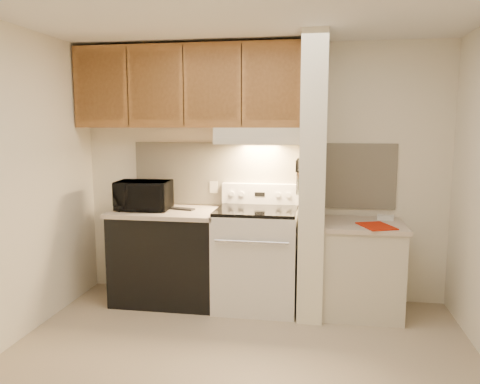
# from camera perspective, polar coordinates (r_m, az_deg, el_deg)

# --- Properties ---
(floor) EXTENTS (3.60, 3.60, 0.00)m
(floor) POSITION_cam_1_polar(r_m,az_deg,el_deg) (3.60, -0.54, -20.48)
(floor) COLOR tan
(floor) RESTS_ON ground
(ceiling) EXTENTS (3.60, 3.60, 0.00)m
(ceiling) POSITION_cam_1_polar(r_m,az_deg,el_deg) (3.25, -0.60, 21.96)
(ceiling) COLOR white
(ceiling) RESTS_ON wall_back
(wall_back) EXTENTS (3.60, 2.50, 0.02)m
(wall_back) POSITION_cam_1_polar(r_m,az_deg,el_deg) (4.67, 2.59, 2.33)
(wall_back) COLOR white
(wall_back) RESTS_ON floor
(backsplash) EXTENTS (2.60, 0.02, 0.63)m
(backsplash) POSITION_cam_1_polar(r_m,az_deg,el_deg) (4.66, 2.58, 2.13)
(backsplash) COLOR beige
(backsplash) RESTS_ON wall_back
(range_body) EXTENTS (0.76, 0.65, 0.92)m
(range_body) POSITION_cam_1_polar(r_m,az_deg,el_deg) (4.48, 2.00, -8.22)
(range_body) COLOR silver
(range_body) RESTS_ON floor
(oven_window) EXTENTS (0.50, 0.01, 0.30)m
(oven_window) POSITION_cam_1_polar(r_m,az_deg,el_deg) (4.17, 1.45, -8.91)
(oven_window) COLOR black
(oven_window) RESTS_ON range_body
(oven_handle) EXTENTS (0.65, 0.02, 0.02)m
(oven_handle) POSITION_cam_1_polar(r_m,az_deg,el_deg) (4.07, 1.38, -6.11)
(oven_handle) COLOR silver
(oven_handle) RESTS_ON range_body
(cooktop) EXTENTS (0.74, 0.64, 0.03)m
(cooktop) POSITION_cam_1_polar(r_m,az_deg,el_deg) (4.37, 2.04, -2.24)
(cooktop) COLOR black
(cooktop) RESTS_ON range_body
(range_backguard) EXTENTS (0.76, 0.08, 0.20)m
(range_backguard) POSITION_cam_1_polar(r_m,az_deg,el_deg) (4.63, 2.49, -0.21)
(range_backguard) COLOR silver
(range_backguard) RESTS_ON range_body
(range_display) EXTENTS (0.10, 0.01, 0.04)m
(range_display) POSITION_cam_1_polar(r_m,az_deg,el_deg) (4.59, 2.43, -0.28)
(range_display) COLOR black
(range_display) RESTS_ON range_backguard
(range_knob_left_outer) EXTENTS (0.05, 0.02, 0.05)m
(range_knob_left_outer) POSITION_cam_1_polar(r_m,az_deg,el_deg) (4.63, -1.02, -0.20)
(range_knob_left_outer) COLOR silver
(range_knob_left_outer) RESTS_ON range_backguard
(range_knob_left_inner) EXTENTS (0.05, 0.02, 0.05)m
(range_knob_left_inner) POSITION_cam_1_polar(r_m,az_deg,el_deg) (4.61, 0.20, -0.23)
(range_knob_left_inner) COLOR silver
(range_knob_left_inner) RESTS_ON range_backguard
(range_knob_right_inner) EXTENTS (0.05, 0.02, 0.05)m
(range_knob_right_inner) POSITION_cam_1_polar(r_m,az_deg,el_deg) (4.57, 4.66, -0.34)
(range_knob_right_inner) COLOR silver
(range_knob_right_inner) RESTS_ON range_backguard
(range_knob_right_outer) EXTENTS (0.05, 0.02, 0.05)m
(range_knob_right_outer) POSITION_cam_1_polar(r_m,az_deg,el_deg) (4.56, 5.92, -0.37)
(range_knob_right_outer) COLOR silver
(range_knob_right_outer) RESTS_ON range_backguard
(dishwasher_front) EXTENTS (1.00, 0.63, 0.87)m
(dishwasher_front) POSITION_cam_1_polar(r_m,az_deg,el_deg) (4.69, -8.82, -7.89)
(dishwasher_front) COLOR black
(dishwasher_front) RESTS_ON floor
(left_countertop) EXTENTS (1.04, 0.67, 0.04)m
(left_countertop) POSITION_cam_1_polar(r_m,az_deg,el_deg) (4.58, -8.94, -2.42)
(left_countertop) COLOR #C4B29F
(left_countertop) RESTS_ON dishwasher_front
(spoon_rest) EXTENTS (0.25, 0.14, 0.02)m
(spoon_rest) POSITION_cam_1_polar(r_m,az_deg,el_deg) (4.57, -7.04, -2.05)
(spoon_rest) COLOR black
(spoon_rest) RESTS_ON left_countertop
(teal_jar) EXTENTS (0.11, 0.11, 0.11)m
(teal_jar) POSITION_cam_1_polar(r_m,az_deg,el_deg) (4.89, -12.06, -0.94)
(teal_jar) COLOR #205B5A
(teal_jar) RESTS_ON left_countertop
(outlet) EXTENTS (0.08, 0.01, 0.12)m
(outlet) POSITION_cam_1_polar(r_m,az_deg,el_deg) (4.74, -3.23, 0.59)
(outlet) COLOR beige
(outlet) RESTS_ON backsplash
(microwave) EXTENTS (0.52, 0.37, 0.28)m
(microwave) POSITION_cam_1_polar(r_m,az_deg,el_deg) (4.61, -11.66, -0.41)
(microwave) COLOR black
(microwave) RESTS_ON left_countertop
(partition_pillar) EXTENTS (0.22, 0.70, 2.50)m
(partition_pillar) POSITION_cam_1_polar(r_m,az_deg,el_deg) (4.29, 8.83, 1.72)
(partition_pillar) COLOR white
(partition_pillar) RESTS_ON floor
(pillar_trim) EXTENTS (0.01, 0.70, 0.04)m
(pillar_trim) POSITION_cam_1_polar(r_m,az_deg,el_deg) (4.28, 7.29, 2.42)
(pillar_trim) COLOR #946130
(pillar_trim) RESTS_ON partition_pillar
(knife_strip) EXTENTS (0.02, 0.42, 0.04)m
(knife_strip) POSITION_cam_1_polar(r_m,az_deg,el_deg) (4.23, 7.19, 2.62)
(knife_strip) COLOR black
(knife_strip) RESTS_ON partition_pillar
(knife_blade_a) EXTENTS (0.01, 0.03, 0.16)m
(knife_blade_a) POSITION_cam_1_polar(r_m,az_deg,el_deg) (4.09, 6.91, 1.02)
(knife_blade_a) COLOR silver
(knife_blade_a) RESTS_ON knife_strip
(knife_handle_a) EXTENTS (0.02, 0.02, 0.10)m
(knife_handle_a) POSITION_cam_1_polar(r_m,az_deg,el_deg) (4.06, 6.94, 3.09)
(knife_handle_a) COLOR black
(knife_handle_a) RESTS_ON knife_strip
(knife_blade_b) EXTENTS (0.01, 0.04, 0.18)m
(knife_blade_b) POSITION_cam_1_polar(r_m,az_deg,el_deg) (4.16, 6.95, 1.01)
(knife_blade_b) COLOR silver
(knife_blade_b) RESTS_ON knife_strip
(knife_handle_b) EXTENTS (0.02, 0.02, 0.10)m
(knife_handle_b) POSITION_cam_1_polar(r_m,az_deg,el_deg) (4.14, 6.99, 3.20)
(knife_handle_b) COLOR black
(knife_handle_b) RESTS_ON knife_strip
(knife_blade_c) EXTENTS (0.01, 0.04, 0.20)m
(knife_blade_c) POSITION_cam_1_polar(r_m,az_deg,el_deg) (4.24, 6.99, 1.00)
(knife_blade_c) COLOR silver
(knife_blade_c) RESTS_ON knife_strip
(knife_handle_c) EXTENTS (0.02, 0.02, 0.10)m
(knife_handle_c) POSITION_cam_1_polar(r_m,az_deg,el_deg) (4.22, 7.03, 3.29)
(knife_handle_c) COLOR black
(knife_handle_c) RESTS_ON knife_strip
(knife_blade_d) EXTENTS (0.01, 0.04, 0.16)m
(knife_blade_d) POSITION_cam_1_polar(r_m,az_deg,el_deg) (4.34, 7.05, 1.43)
(knife_blade_d) COLOR silver
(knife_blade_d) RESTS_ON knife_strip
(knife_handle_d) EXTENTS (0.02, 0.02, 0.10)m
(knife_handle_d) POSITION_cam_1_polar(r_m,az_deg,el_deg) (4.31, 7.08, 3.39)
(knife_handle_d) COLOR black
(knife_handle_d) RESTS_ON knife_strip
(knife_blade_e) EXTENTS (0.01, 0.04, 0.18)m
(knife_blade_e) POSITION_cam_1_polar(r_m,az_deg,el_deg) (4.39, 7.08, 1.39)
(knife_blade_e) COLOR silver
(knife_blade_e) RESTS_ON knife_strip
(knife_handle_e) EXTENTS (0.02, 0.02, 0.10)m
(knife_handle_e) POSITION_cam_1_polar(r_m,az_deg,el_deg) (4.37, 7.12, 3.46)
(knife_handle_e) COLOR black
(knife_handle_e) RESTS_ON knife_strip
(oven_mitt) EXTENTS (0.03, 0.10, 0.25)m
(oven_mitt) POSITION_cam_1_polar(r_m,az_deg,el_deg) (4.46, 7.14, 1.33)
(oven_mitt) COLOR slate
(oven_mitt) RESTS_ON partition_pillar
(right_cab_base) EXTENTS (0.70, 0.60, 0.81)m
(right_cab_base) POSITION_cam_1_polar(r_m,az_deg,el_deg) (4.48, 14.56, -9.22)
(right_cab_base) COLOR beige
(right_cab_base) RESTS_ON floor
(right_countertop) EXTENTS (0.74, 0.64, 0.04)m
(right_countertop) POSITION_cam_1_polar(r_m,az_deg,el_deg) (4.37, 14.76, -3.90)
(right_countertop) COLOR #C4B29F
(right_countertop) RESTS_ON right_cab_base
(red_folder) EXTENTS (0.34, 0.39, 0.01)m
(red_folder) POSITION_cam_1_polar(r_m,az_deg,el_deg) (4.23, 16.31, -4.01)
(red_folder) COLOR #B21B05
(red_folder) RESTS_ON right_countertop
(white_box) EXTENTS (0.16, 0.12, 0.04)m
(white_box) POSITION_cam_1_polar(r_m,az_deg,el_deg) (4.57, 17.32, -2.99)
(white_box) COLOR white
(white_box) RESTS_ON right_countertop
(range_hood) EXTENTS (0.78, 0.44, 0.15)m
(range_hood) POSITION_cam_1_polar(r_m,az_deg,el_deg) (4.42, 2.29, 6.88)
(range_hood) COLOR beige
(range_hood) RESTS_ON upper_cabinets
(hood_lip) EXTENTS (0.78, 0.04, 0.06)m
(hood_lip) POSITION_cam_1_polar(r_m,az_deg,el_deg) (4.22, 1.93, 6.20)
(hood_lip) COLOR beige
(hood_lip) RESTS_ON range_hood
(upper_cabinets) EXTENTS (2.18, 0.33, 0.77)m
(upper_cabinets) POSITION_cam_1_polar(r_m,az_deg,el_deg) (4.62, -6.35, 12.61)
(upper_cabinets) COLOR #946130
(upper_cabinets) RESTS_ON wall_back
(cab_door_a) EXTENTS (0.46, 0.01, 0.63)m
(cab_door_a) POSITION_cam_1_polar(r_m,az_deg,el_deg) (4.75, -16.64, 12.19)
(cab_door_a) COLOR #946130
(cab_door_a) RESTS_ON upper_cabinets
(cab_gap_a) EXTENTS (0.01, 0.01, 0.73)m
(cab_gap_a) POSITION_cam_1_polar(r_m,az_deg,el_deg) (4.64, -13.55, 12.41)
(cab_gap_a) COLOR black
(cab_gap_a) RESTS_ON upper_cabinets
(cab_door_b) EXTENTS (0.46, 0.01, 0.63)m
(cab_door_b) POSITION_cam_1_polar(r_m,az_deg,el_deg) (4.55, -10.30, 12.59)
(cab_door_b) COLOR #946130
(cab_door_b) RESTS_ON upper_cabinets
(cab_gap_b) EXTENTS (0.01, 0.01, 0.73)m
(cab_gap_b) POSITION_cam_1_polar(r_m,az_deg,el_deg) (4.46, -6.92, 12.75)
(cab_gap_b) COLOR black
(cab_gap_b) RESTS_ON upper_cabinets
(cab_door_c) EXTENTS (0.46, 0.01, 0.63)m
(cab_door_c) POSITION_cam_1_polar(r_m,az_deg,el_deg) (4.40, -3.41, 12.86)
(cab_door_c) COLOR #946130
(cab_door_c) RESTS_ON upper_cabinets
(cab_gap_c) EXTENTS (0.01, 0.01, 0.73)m
(cab_gap_c) POSITION_cam_1_polar(r_m,az_deg,el_deg) (4.34, 0.18, 12.93)
(cab_gap_c) COLOR black
(cab_gap_c) RESTS_ON upper_cabinets
(cab_door_d) EXTENTS (0.46, 0.01, 0.63)m
(cab_door_d) POSITION_cam_1_polar(r_m,az_deg,el_deg) (4.31, 3.86, 12.95)
(cab_door_d) COLOR #946130
(cab_door_d) RESTS_ON upper_cabinets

